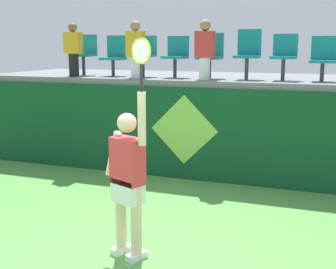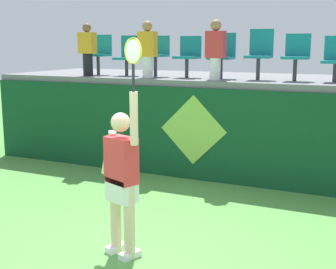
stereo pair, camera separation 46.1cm
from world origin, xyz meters
name	(u,v)px [view 2 (the right image)]	position (x,y,z in m)	size (l,w,h in m)	color
ground_plane	(129,261)	(0.00, 0.00, 0.00)	(40.00, 40.00, 0.00)	#519342
court_back_wall	(226,136)	(0.00, 3.50, 0.84)	(10.24, 0.20, 1.68)	#0F4223
spectator_platform	(249,80)	(0.00, 4.89, 1.74)	(10.24, 2.88, 0.12)	slate
tennis_player	(122,176)	(-0.14, 0.12, 0.96)	(0.72, 0.38, 2.52)	white
stadium_chair_0	(100,52)	(-3.08, 4.23, 2.28)	(0.44, 0.42, 0.84)	#38383D
stadium_chair_1	(128,54)	(-2.38, 4.24, 2.24)	(0.44, 0.42, 0.82)	#38383D
stadium_chair_2	(157,53)	(-1.72, 4.23, 2.28)	(0.44, 0.42, 0.81)	#38383D
stadium_chair_3	(188,54)	(-1.04, 4.23, 2.26)	(0.44, 0.42, 0.80)	#38383D
stadium_chair_4	(222,53)	(-0.34, 4.24, 2.27)	(0.44, 0.42, 0.86)	#38383D
stadium_chair_5	(260,52)	(0.37, 4.24, 2.31)	(0.44, 0.42, 0.92)	#38383D
stadium_chair_6	(296,54)	(1.03, 4.23, 2.27)	(0.44, 0.42, 0.83)	#38383D
stadium_chair_7	(336,57)	(1.70, 4.24, 2.23)	(0.44, 0.42, 0.79)	#38383D
spectator_0	(87,49)	(-3.08, 3.78, 2.35)	(0.34, 0.20, 1.06)	black
spectator_1	(215,49)	(-0.34, 3.83, 2.37)	(0.34, 0.20, 1.08)	white
spectator_2	(147,48)	(-1.72, 3.82, 2.37)	(0.34, 0.20, 1.08)	white
wall_signage_mount	(193,179)	(-0.58, 3.40, 0.00)	(1.27, 0.01, 1.56)	#0F4223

